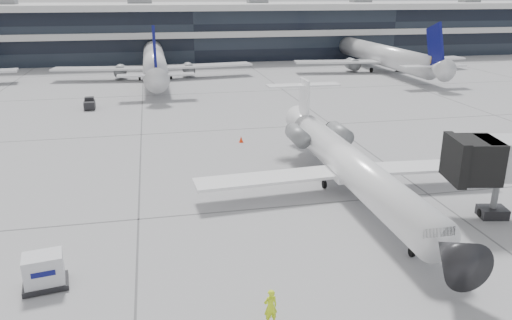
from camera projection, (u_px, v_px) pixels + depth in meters
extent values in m
plane|color=gray|center=(292.00, 206.00, 33.28)|extent=(220.00, 220.00, 0.00)
cube|color=black|center=(189.00, 33.00, 107.69)|extent=(170.00, 22.00, 10.00)
cylinder|color=white|center=(353.00, 168.00, 34.24)|extent=(2.51, 21.67, 2.44)
cone|color=black|center=(453.00, 254.00, 23.01)|extent=(2.45, 2.54, 2.44)
cone|color=white|center=(302.00, 121.00, 45.54)|extent=(2.32, 2.90, 2.32)
cube|color=white|center=(267.00, 178.00, 34.15)|extent=(10.06, 3.00, 0.20)
cube|color=white|center=(423.00, 167.00, 36.40)|extent=(10.07, 3.07, 0.20)
cylinder|color=slate|center=(298.00, 136.00, 40.64)|extent=(1.36, 3.07, 1.35)
cylinder|color=slate|center=(340.00, 133.00, 41.33)|extent=(1.36, 3.07, 1.35)
cube|color=white|center=(304.00, 102.00, 44.43)|extent=(0.26, 2.35, 4.06)
cube|color=white|center=(303.00, 85.00, 44.30)|extent=(6.50, 1.47, 0.14)
cylinder|color=black|center=(412.00, 252.00, 26.87)|extent=(0.16, 0.51, 0.51)
cylinder|color=black|center=(324.00, 184.00, 36.22)|extent=(0.22, 0.58, 0.58)
cylinder|color=black|center=(359.00, 182.00, 36.74)|extent=(0.22, 0.58, 0.58)
cube|color=black|center=(476.00, 159.00, 30.41)|extent=(2.91, 3.34, 2.57)
cylinder|color=slate|center=(495.00, 198.00, 31.26)|extent=(0.40, 0.40, 2.57)
cube|color=black|center=(492.00, 212.00, 31.57)|extent=(1.87, 1.58, 0.64)
imported|color=#D5FB1A|center=(271.00, 307.00, 21.23)|extent=(0.67, 0.50, 1.69)
cube|color=black|center=(46.00, 284.00, 24.13)|extent=(2.29, 1.85, 0.25)
cube|color=silver|center=(44.00, 269.00, 23.86)|extent=(2.00, 1.62, 1.44)
cone|color=#FF350D|center=(241.00, 139.00, 47.26)|extent=(0.39, 0.39, 0.61)
cube|color=#FF350D|center=(241.00, 142.00, 47.35)|extent=(0.44, 0.44, 0.03)
cube|color=black|center=(90.00, 105.00, 60.55)|extent=(1.37, 2.21, 0.88)
cube|color=black|center=(89.00, 99.00, 60.81)|extent=(1.12, 0.93, 0.49)
cylinder|color=black|center=(86.00, 106.00, 61.24)|extent=(0.20, 0.44, 0.43)
cylinder|color=black|center=(95.00, 106.00, 61.50)|extent=(0.20, 0.44, 0.43)
cylinder|color=black|center=(85.00, 109.00, 59.80)|extent=(0.20, 0.44, 0.43)
cylinder|color=black|center=(94.00, 108.00, 60.06)|extent=(0.20, 0.44, 0.43)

